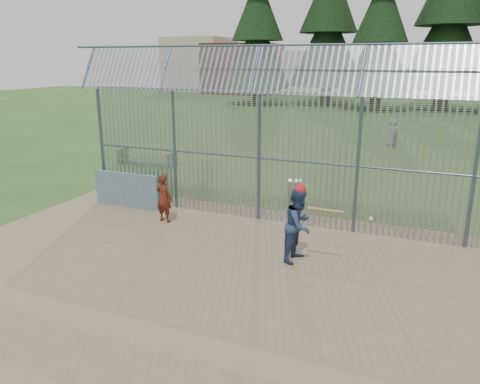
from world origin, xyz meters
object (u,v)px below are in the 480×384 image
at_px(dugout_wall, 127,190).
at_px(batter, 299,225).
at_px(onlooker, 164,198).
at_px(trash_can, 294,190).
at_px(bleacher, 147,156).

distance_m(dugout_wall, batter, 6.94).
relative_size(onlooker, trash_can, 1.87).
distance_m(trash_can, bleacher, 8.83).
bearing_deg(dugout_wall, trash_can, 30.84).
xyz_separation_m(onlooker, bleacher, (-5.22, 6.86, -0.38)).
distance_m(onlooker, trash_can, 4.90).
xyz_separation_m(batter, bleacher, (-9.88, 8.03, -0.55)).
bearing_deg(dugout_wall, bleacher, 118.06).
distance_m(dugout_wall, onlooker, 2.15).
relative_size(dugout_wall, batter, 1.34).
bearing_deg(onlooker, bleacher, -44.79).
distance_m(onlooker, bleacher, 8.63).
bearing_deg(trash_can, dugout_wall, -149.16).
height_order(dugout_wall, trash_can, dugout_wall).
xyz_separation_m(batter, trash_can, (-1.59, 4.98, -0.57)).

